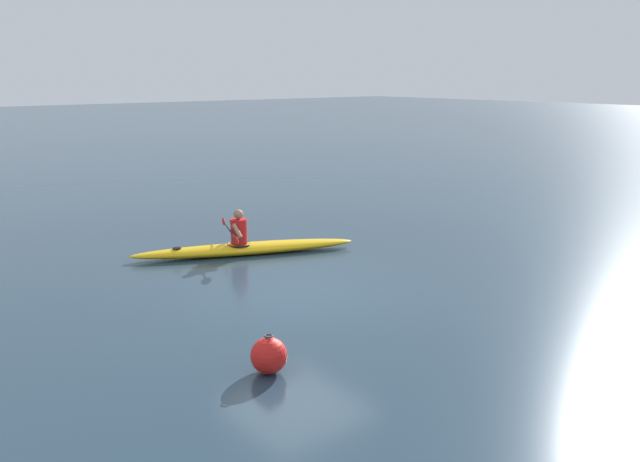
% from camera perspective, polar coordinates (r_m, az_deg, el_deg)
% --- Properties ---
extents(ground_plane, '(160.00, 160.00, 0.00)m').
position_cam_1_polar(ground_plane, '(12.42, -2.04, -4.96)').
color(ground_plane, '#233847').
extents(kayak, '(4.81, 2.51, 0.26)m').
position_cam_1_polar(kayak, '(14.78, -6.44, -1.51)').
color(kayak, '#EAB214').
rests_on(kayak, ground).
extents(kayaker, '(0.95, 2.14, 0.76)m').
position_cam_1_polar(kayaker, '(14.65, -7.08, 0.14)').
color(kayaker, red).
rests_on(kayaker, kayak).
extents(mooring_buoy_red_near, '(0.50, 0.50, 0.54)m').
position_cam_1_polar(mooring_buoy_red_near, '(8.99, -4.43, -10.63)').
color(mooring_buoy_red_near, red).
rests_on(mooring_buoy_red_near, ground).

